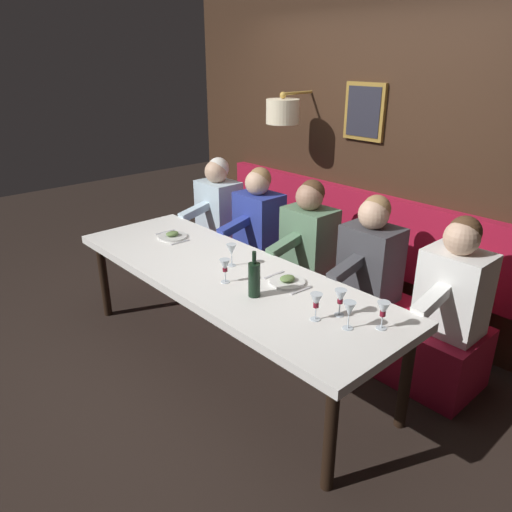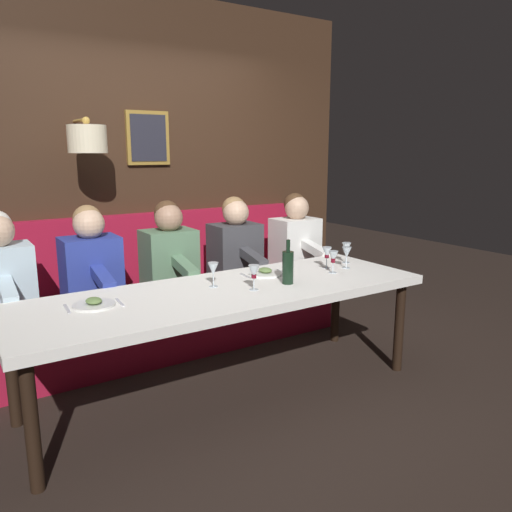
{
  "view_description": "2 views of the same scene",
  "coord_description": "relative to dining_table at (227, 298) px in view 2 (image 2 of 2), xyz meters",
  "views": [
    {
      "loc": [
        -1.93,
        -2.44,
        2.15
      ],
      "look_at": [
        0.05,
        -0.26,
        0.92
      ],
      "focal_mm": 34.08,
      "sensor_mm": 36.0,
      "label": 1
    },
    {
      "loc": [
        -2.72,
        1.53,
        1.62
      ],
      "look_at": [
        0.05,
        -0.26,
        0.92
      ],
      "focal_mm": 35.01,
      "sensor_mm": 36.0,
      "label": 2
    }
  ],
  "objects": [
    {
      "name": "place_setting_1",
      "position": [
        0.18,
        -0.42,
        0.08
      ],
      "size": [
        0.24,
        0.31,
        0.05
      ],
      "color": "white",
      "rests_on": "dining_table"
    },
    {
      "name": "diner_middle",
      "position": [
        0.88,
        0.02,
        0.14
      ],
      "size": [
        0.6,
        0.4,
        0.79
      ],
      "color": "#567A5B",
      "rests_on": "banquette_bench"
    },
    {
      "name": "diner_nearest",
      "position": [
        0.88,
        -1.23,
        0.14
      ],
      "size": [
        0.6,
        0.4,
        0.79
      ],
      "color": "white",
      "rests_on": "banquette_bench"
    },
    {
      "name": "wine_glass_2",
      "position": [
        0.1,
        -0.93,
        0.18
      ],
      "size": [
        0.07,
        0.07,
        0.16
      ],
      "color": "silver",
      "rests_on": "dining_table"
    },
    {
      "name": "wine_glass_5",
      "position": [
        0.02,
        -1.05,
        0.18
      ],
      "size": [
        0.07,
        0.07,
        0.16
      ],
      "color": "silver",
      "rests_on": "dining_table"
    },
    {
      "name": "wine_glass_1",
      "position": [
        -0.04,
        -0.87,
        0.18
      ],
      "size": [
        0.07,
        0.07,
        0.16
      ],
      "color": "silver",
      "rests_on": "dining_table"
    },
    {
      "name": "diner_farthest",
      "position": [
        0.88,
        1.21,
        0.14
      ],
      "size": [
        0.6,
        0.4,
        0.79
      ],
      "color": "silver",
      "rests_on": "banquette_bench"
    },
    {
      "name": "place_setting_0",
      "position": [
        0.1,
        0.82,
        0.08
      ],
      "size": [
        0.24,
        0.32,
        0.05
      ],
      "color": "silver",
      "rests_on": "dining_table"
    },
    {
      "name": "banquette_bench",
      "position": [
        0.89,
        0.0,
        -0.45
      ],
      "size": [
        0.52,
        2.92,
        0.45
      ],
      "primitive_type": "cube",
      "color": "maroon",
      "rests_on": "ground_plane"
    },
    {
      "name": "back_wall_panel",
      "position": [
        1.46,
        0.01,
        0.68
      ],
      "size": [
        0.59,
        4.12,
        2.9
      ],
      "color": "#382316",
      "rests_on": "ground_plane"
    },
    {
      "name": "dining_table",
      "position": [
        0.0,
        0.0,
        0.0
      ],
      "size": [
        0.9,
        2.72,
        0.74
      ],
      "color": "white",
      "rests_on": "ground_plane"
    },
    {
      "name": "diner_far",
      "position": [
        0.88,
        0.63,
        0.14
      ],
      "size": [
        0.6,
        0.4,
        0.79
      ],
      "color": "#283893",
      "rests_on": "banquette_bench"
    },
    {
      "name": "wine_glass_3",
      "position": [
        -0.12,
        -0.14,
        0.18
      ],
      "size": [
        0.07,
        0.07,
        0.16
      ],
      "color": "silver",
      "rests_on": "dining_table"
    },
    {
      "name": "wine_glass_0",
      "position": [
        0.15,
        -1.18,
        0.18
      ],
      "size": [
        0.07,
        0.07,
        0.16
      ],
      "color": "silver",
      "rests_on": "dining_table"
    },
    {
      "name": "wine_bottle",
      "position": [
        -0.11,
        -0.41,
        0.18
      ],
      "size": [
        0.08,
        0.08,
        0.3
      ],
      "color": "black",
      "rests_on": "dining_table"
    },
    {
      "name": "diner_near",
      "position": [
        0.88,
        -0.58,
        0.14
      ],
      "size": [
        0.6,
        0.4,
        0.79
      ],
      "color": "#3D3D42",
      "rests_on": "banquette_bench"
    },
    {
      "name": "ground_plane",
      "position": [
        0.0,
        0.0,
        -0.68
      ],
      "size": [
        12.0,
        12.0,
        0.0
      ],
      "primitive_type": "plane",
      "color": "black"
    },
    {
      "name": "wine_glass_4",
      "position": [
        0.09,
        0.05,
        0.18
      ],
      "size": [
        0.07,
        0.07,
        0.16
      ],
      "color": "silver",
      "rests_on": "dining_table"
    }
  ]
}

